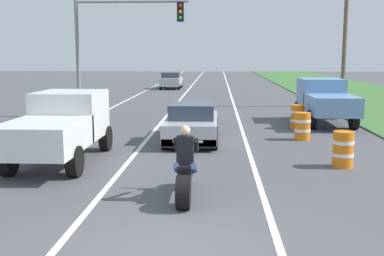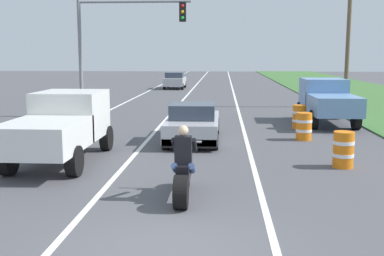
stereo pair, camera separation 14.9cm
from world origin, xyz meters
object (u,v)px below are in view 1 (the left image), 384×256
Objects in this scene: motorcycle_with_rider at (185,173)px; pickup_truck_left_lane_white at (61,124)px; traffic_light_mast_near at (113,34)px; sports_car_silver at (192,124)px; construction_barrel_nearest at (343,149)px; distant_car_far_ahead at (171,80)px; pickup_truck_right_shoulder_light_blue at (325,99)px; construction_barrel_far at (297,117)px; construction_barrel_mid at (303,126)px.

motorcycle_with_rider is 0.46× the size of pickup_truck_left_lane_white.
sports_car_silver is at bearing -56.68° from traffic_light_mast_near.
sports_car_silver is 8.41m from traffic_light_mast_near.
traffic_light_mast_near is at bearing 130.30° from construction_barrel_nearest.
distant_car_far_ahead is at bearing 97.24° from sports_car_silver.
pickup_truck_right_shoulder_light_blue is at bearing -9.91° from traffic_light_mast_near.
pickup_truck_right_shoulder_light_blue is 8.53m from construction_barrel_nearest.
construction_barrel_far is (4.27, 3.14, -0.13)m from sports_car_silver.
sports_car_silver is at bearing -82.76° from distant_car_far_ahead.
sports_car_silver is 5.07m from pickup_truck_left_lane_white.
motorcycle_with_rider reaches higher than construction_barrel_far.
traffic_light_mast_near is at bearing 93.64° from pickup_truck_left_lane_white.
pickup_truck_left_lane_white is 4.80× the size of construction_barrel_far.
construction_barrel_far is at bearing 68.20° from motorcycle_with_rider.
construction_barrel_mid is 2.66m from construction_barrel_far.
pickup_truck_right_shoulder_light_blue reaches higher than construction_barrel_mid.
sports_car_silver is 4.30× the size of construction_barrel_mid.
traffic_light_mast_near is at bearing 158.88° from construction_barrel_far.
construction_barrel_mid is (-0.37, 4.21, 0.00)m from construction_barrel_nearest.
construction_barrel_mid is at bearing 95.02° from construction_barrel_nearest.
motorcycle_with_rider reaches higher than sports_car_silver.
traffic_light_mast_near is at bearing 170.09° from pickup_truck_right_shoulder_light_blue.
construction_barrel_nearest is (7.97, -0.17, -0.60)m from pickup_truck_left_lane_white.
pickup_truck_right_shoulder_light_blue reaches higher than motorcycle_with_rider.
pickup_truck_left_lane_white is (-3.58, -3.56, 0.48)m from sports_car_silver.
construction_barrel_far is (-1.46, -1.54, -0.60)m from pickup_truck_right_shoulder_light_blue.
motorcycle_with_rider is 2.21× the size of construction_barrel_far.
traffic_light_mast_near is 9.76m from construction_barrel_far.
motorcycle_with_rider is at bearing -111.80° from construction_barrel_far.
sports_car_silver is at bearing 91.92° from motorcycle_with_rider.
motorcycle_with_rider is at bearing -88.08° from sports_car_silver.
traffic_light_mast_near is (-4.21, 6.41, 3.43)m from sports_car_silver.
construction_barrel_nearest is at bearing -40.37° from sports_car_silver.
pickup_truck_right_shoulder_light_blue is at bearing 67.84° from construction_barrel_mid.
traffic_light_mast_near reaches higher than motorcycle_with_rider.
construction_barrel_nearest and construction_barrel_far have the same top height.
construction_barrel_nearest is (4.39, -3.73, -0.13)m from sports_car_silver.
motorcycle_with_rider is 5.26m from construction_barrel_nearest.
pickup_truck_left_lane_white is at bearing 138.38° from motorcycle_with_rider.
traffic_light_mast_near is (-9.94, 1.74, 2.95)m from pickup_truck_right_shoulder_light_blue.
construction_barrel_far is 24.23m from distant_car_far_ahead.
traffic_light_mast_near reaches higher than construction_barrel_far.
pickup_truck_right_shoulder_light_blue is 4.80× the size of construction_barrel_nearest.
motorcycle_with_rider is at bearing -83.87° from distant_car_far_ahead.
construction_barrel_mid is (3.78, 7.43, -0.09)m from motorcycle_with_rider.
distant_car_far_ahead reaches higher than construction_barrel_mid.
distant_car_far_ahead is at bearing 104.46° from construction_barrel_nearest.
traffic_light_mast_near is at bearing -92.59° from distant_car_far_ahead.
motorcycle_with_rider is 12.87m from pickup_truck_right_shoulder_light_blue.
pickup_truck_left_lane_white is (-3.81, 3.39, 0.51)m from motorcycle_with_rider.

